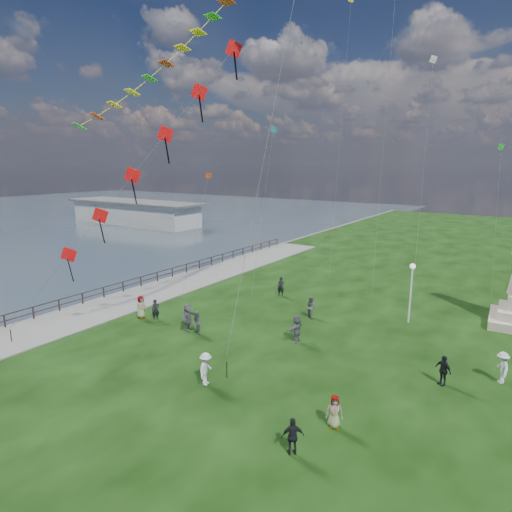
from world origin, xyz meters
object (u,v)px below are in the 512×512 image
Objects in this scene: lamppost at (412,280)px; person_7 at (311,307)px; person_2 at (206,369)px; person_11 at (297,329)px; person_1 at (196,323)px; person_0 at (156,310)px; person_5 at (188,317)px; person_8 at (502,368)px; person_3 at (293,436)px; person_4 at (334,412)px; person_6 at (281,287)px; person_10 at (141,307)px; person_9 at (443,370)px; pier_pavilion at (135,212)px.

person_7 is at bearing -154.97° from lamppost.
person_11 reaches higher than person_2.
person_1 is 0.88× the size of person_11.
person_11 is (10.32, 2.18, 0.13)m from person_0.
lamppost reaches higher than person_7.
person_11 is (1.23, -4.51, 0.08)m from person_7.
person_7 is at bearing -53.75° from person_5.
person_1 is 0.93× the size of person_8.
person_5 reaches higher than person_3.
person_11 is at bearing -42.99° from person_0.
person_2 is 1.06× the size of person_7.
person_2 is at bearing 125.57° from person_7.
lamppost is 2.57× the size of person_8.
lamppost is 2.75× the size of person_1.
person_6 reaches higher than person_4.
person_0 is 16.68m from person_4.
person_1 is 0.94× the size of person_10.
person_7 is at bearing -49.06° from person_6.
person_10 is at bearing -62.63° from person_3.
person_8 is at bearing -70.32° from person_2.
person_8 is at bearing -92.36° from person_5.
person_0 is at bearing -75.69° from person_11.
person_11 reaches higher than person_9.
person_3 is (15.33, -7.32, 0.01)m from person_0.
person_0 is 21.83m from person_8.
person_9 is at bearing 36.53° from person_4.
person_2 is 7.48m from person_5.
person_2 is 12.06m from person_9.
person_10 is (41.81, -35.36, -1.00)m from pier_pavilion.
person_10 is at bearing -141.93° from person_1.
person_7 is (9.10, 6.69, 0.04)m from person_0.
person_1 is 0.83× the size of person_5.
person_8 is (17.31, 3.91, 0.06)m from person_1.
person_3 is 13.94m from person_5.
person_8 is at bearing -34.24° from person_6.
person_4 is at bearing 18.08° from person_1.
person_10 is at bearing 77.32° from person_5.
person_9 reaches higher than person_1.
lamppost is 2.58× the size of person_10.
person_1 is 5.41m from person_10.
lamppost is at bearing 80.83° from person_1.
person_2 is at bearing -5.44° from person_1.
person_0 is 0.91× the size of person_10.
person_8 is at bearing -45.65° from person_0.
person_4 is 0.88× the size of person_8.
person_9 is at bearing 46.53° from person_1.
person_10 reaches higher than person_0.
pier_pavilion reaches higher than person_8.
person_10 is at bearing -142.88° from person_9.
person_11 is at bearing 61.72° from person_1.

